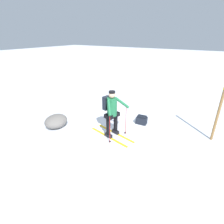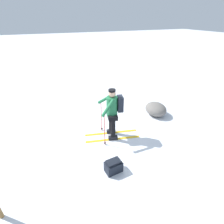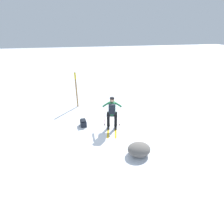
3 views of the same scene
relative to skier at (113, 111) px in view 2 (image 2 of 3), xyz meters
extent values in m
plane|color=white|center=(-0.07, 0.26, -0.98)|extent=(80.00, 80.00, 0.00)
cube|color=gold|center=(-0.18, 0.06, -0.97)|extent=(0.48, 1.79, 0.01)
cube|color=black|center=(-0.18, 0.06, -0.91)|extent=(0.17, 0.32, 0.12)
cylinder|color=black|center=(-0.18, 0.06, -0.50)|extent=(0.15, 0.15, 0.69)
cube|color=gold|center=(0.19, -0.02, -0.97)|extent=(0.48, 1.79, 0.01)
cube|color=black|center=(0.19, -0.02, -0.91)|extent=(0.17, 0.32, 0.12)
cylinder|color=black|center=(0.19, -0.02, -0.50)|extent=(0.15, 0.15, 0.69)
cube|color=black|center=(0.00, 0.02, -0.15)|extent=(0.57, 0.40, 0.14)
cylinder|color=#1E663D|center=(0.00, 0.02, 0.16)|extent=(0.34, 0.34, 0.63)
sphere|color=tan|center=(0.00, 0.02, 0.59)|extent=(0.23, 0.23, 0.23)
cylinder|color=black|center=(0.00, 0.02, 0.69)|extent=(0.22, 0.22, 0.06)
cube|color=black|center=(-0.05, -0.23, 0.24)|extent=(0.33, 0.23, 0.48)
cylinder|color=red|center=(-0.33, 0.40, -0.41)|extent=(0.02, 0.02, 1.14)
cylinder|color=black|center=(-0.33, 0.40, -0.92)|extent=(0.07, 0.07, 0.01)
cylinder|color=#1E663D|center=(-0.26, 0.27, 0.28)|extent=(0.31, 0.51, 0.42)
cylinder|color=red|center=(0.47, 0.23, -0.41)|extent=(0.02, 0.02, 1.14)
cylinder|color=black|center=(0.47, 0.23, -0.92)|extent=(0.07, 0.07, 0.01)
cylinder|color=#1E663D|center=(0.35, 0.13, 0.28)|extent=(0.46, 0.39, 0.42)
cube|color=black|center=(-1.42, 0.57, -0.83)|extent=(0.33, 0.46, 0.30)
cube|color=black|center=(-1.42, 0.57, -0.65)|extent=(0.27, 0.38, 0.06)
ellipsoid|color=slate|center=(0.67, -2.20, -0.72)|extent=(0.94, 0.80, 0.51)
camera|label=1|loc=(4.70, 2.99, 2.47)|focal=28.00mm
camera|label=2|loc=(-4.43, 1.88, 2.65)|focal=28.00mm
camera|label=3|loc=(-1.54, -7.53, 3.75)|focal=28.00mm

